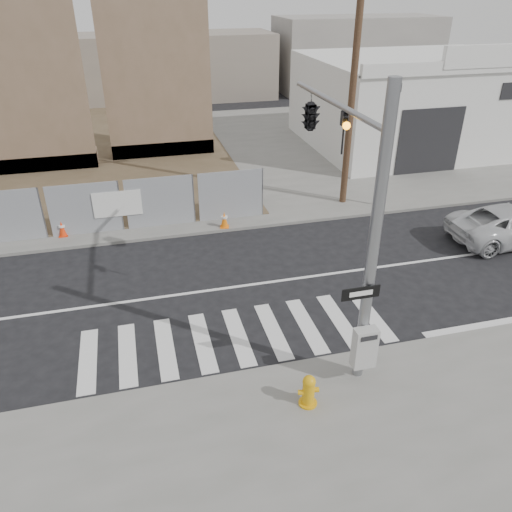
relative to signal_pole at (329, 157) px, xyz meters
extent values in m
plane|color=black|center=(-2.49, 2.05, -4.78)|extent=(100.00, 100.00, 0.00)
cube|color=slate|center=(-2.49, 16.05, -4.72)|extent=(50.00, 20.00, 0.12)
cylinder|color=gray|center=(0.01, -2.75, -1.16)|extent=(0.26, 0.26, 7.00)
cylinder|color=gray|center=(0.01, -0.15, 1.34)|extent=(0.14, 5.20, 0.14)
cube|color=#B2B2AF|center=(-0.04, -3.03, -3.64)|extent=(0.55, 0.30, 1.05)
cube|color=black|center=(-0.24, -2.91, -2.16)|extent=(0.90, 0.03, 0.30)
cube|color=silver|center=(-0.24, -2.93, -2.16)|extent=(0.55, 0.01, 0.12)
imported|color=black|center=(0.01, -0.75, 0.79)|extent=(0.16, 0.20, 1.00)
imported|color=black|center=(0.01, 1.45, 0.79)|extent=(0.53, 2.48, 1.00)
cylinder|color=gray|center=(5.51, 6.65, -2.06)|extent=(0.12, 0.12, 5.20)
imported|color=black|center=(5.51, 6.65, 0.44)|extent=(0.16, 0.20, 1.00)
cube|color=brown|center=(-9.49, 15.05, -0.66)|extent=(6.00, 0.50, 8.00)
cube|color=brown|center=(-9.49, 15.45, -4.26)|extent=(6.00, 1.30, 0.80)
cube|color=brown|center=(-2.99, 16.05, -0.66)|extent=(5.50, 0.50, 8.00)
cube|color=brown|center=(-2.99, 16.45, -4.26)|extent=(5.50, 1.30, 0.80)
cube|color=silver|center=(11.51, 15.05, -2.26)|extent=(12.00, 10.00, 4.80)
cube|color=silver|center=(11.51, 10.05, 0.34)|extent=(12.00, 0.30, 0.60)
cube|color=silver|center=(11.51, 10.00, 0.79)|extent=(4.00, 0.30, 1.00)
cube|color=black|center=(9.51, 10.03, -3.06)|extent=(3.40, 0.06, 3.20)
cylinder|color=#503625|center=(4.01, 7.55, 0.34)|extent=(0.28, 0.28, 10.00)
cylinder|color=#DD9E0C|center=(-1.52, -3.41, -4.64)|extent=(0.52, 0.52, 0.04)
cylinder|color=#DD9E0C|center=(-1.52, -3.41, -4.34)|extent=(0.33, 0.33, 0.64)
sphere|color=#DD9E0C|center=(-1.52, -3.41, -4.00)|extent=(0.30, 0.30, 0.30)
cylinder|color=#DD9E0C|center=(-1.69, -3.41, -4.28)|extent=(0.17, 0.15, 0.12)
cylinder|color=#DD9E0C|center=(-1.35, -3.41, -4.28)|extent=(0.17, 0.15, 0.12)
cube|color=red|center=(-7.63, 7.04, -4.65)|extent=(0.33, 0.33, 0.03)
cone|color=red|center=(-7.63, 7.04, -4.34)|extent=(0.29, 0.29, 0.64)
cylinder|color=silver|center=(-7.63, 7.04, -4.25)|extent=(0.25, 0.25, 0.07)
cube|color=orange|center=(-1.54, 6.27, -4.65)|extent=(0.40, 0.40, 0.03)
cone|color=orange|center=(-1.54, 6.27, -4.33)|extent=(0.36, 0.36, 0.66)
cylinder|color=silver|center=(-1.54, 6.27, -4.24)|extent=(0.25, 0.25, 0.08)
camera|label=1|loc=(-4.76, -11.23, 3.85)|focal=35.00mm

